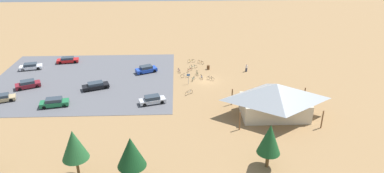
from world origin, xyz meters
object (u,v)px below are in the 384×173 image
Objects in this scene: visitor_by_pavilion at (246,68)px; car_silver_front_row at (152,100)px; bicycle_purple_lone_east at (179,71)px; bicycle_red_mid_cluster at (190,70)px; pine_center at (131,152)px; bicycle_teal_back_row at (193,67)px; car_white_aisle_side at (31,66)px; pine_east at (74,145)px; bicycle_green_trailside at (197,73)px; bicycle_white_near_sign at (185,76)px; bicycle_orange_edge_north at (201,62)px; bicycle_black_near_porch at (210,78)px; lot_sign at (188,77)px; bicycle_silver_front_row at (189,93)px; bicycle_blue_lone_west at (202,77)px; car_red_far_end at (68,60)px; car_black_end_stall at (96,86)px; car_green_near_entry at (54,102)px; car_maroon_inner_stall at (28,84)px; bicycle_teal_yard_right at (193,79)px; car_tan_second_row at (1,98)px; car_blue_back_corner at (146,69)px; trash_bin at (208,67)px; bike_pavilion at (275,98)px; pine_far_west at (270,139)px.

car_silver_front_row is at bearing 36.36° from visitor_by_pavilion.
bicycle_purple_lone_east is 2.23m from bicycle_red_mid_cluster.
pine_center is 37.63m from bicycle_teal_back_row.
car_white_aisle_side is at bearing -55.23° from pine_center.
pine_east is 4.06× the size of bicycle_green_trailside.
pine_east reaches higher than bicycle_white_near_sign.
bicycle_green_trailside is 6.34m from bicycle_orange_edge_north.
pine_east is 34.18m from bicycle_black_near_porch.
lot_sign is 4.67m from bicycle_silver_front_row.
bicycle_blue_lone_west is 7.57m from bicycle_silver_front_row.
pine_east is 41.31m from car_red_far_end.
car_black_end_stall is 3.04× the size of visitor_by_pavilion.
visitor_by_pavilion is (-12.24, -5.87, -0.53)m from lot_sign.
bicycle_red_mid_cluster is at bearing 64.05° from bicycle_teal_back_row.
car_black_end_stall is 1.05× the size of car_green_near_entry.
car_maroon_inner_stall is at bearing 8.64° from visitor_by_pavilion.
bicycle_teal_yard_right is 0.33× the size of car_tan_second_row.
visitor_by_pavilion reaches higher than car_green_near_entry.
car_blue_back_corner is (7.95, -2.90, 0.38)m from bicycle_white_near_sign.
visitor_by_pavilion is (-7.82, 1.52, 0.43)m from trash_bin.
pine_center is at bearing 110.47° from car_black_end_stall.
car_tan_second_row reaches higher than bicycle_green_trailside.
pine_east is 1.38× the size of car_maroon_inner_stall.
car_white_aisle_side reaches higher than bicycle_red_mid_cluster.
bicycle_purple_lone_east is 5.13m from bicycle_teal_yard_right.
car_maroon_inner_stall is (21.52, 6.63, -0.01)m from car_blue_back_corner.
bicycle_silver_front_row reaches higher than bicycle_purple_lone_east.
bicycle_orange_edge_north reaches higher than bicycle_teal_back_row.
lot_sign reaches higher than car_green_near_entry.
bike_pavilion is 30.77m from pine_east.
bicycle_teal_back_row reaches higher than bicycle_red_mid_cluster.
bike_pavilion is at bearing 123.34° from bicycle_green_trailside.
car_green_near_entry is 2.90× the size of visitor_by_pavilion.
trash_bin is at bearing -159.91° from car_tan_second_row.
car_black_end_stall is 1.08× the size of car_silver_front_row.
car_maroon_inner_stall is (30.03, 0.55, -0.64)m from lot_sign.
car_black_end_stall reaches higher than trash_bin.
car_green_near_entry reaches higher than car_white_aisle_side.
car_white_aisle_side is at bearing -2.15° from trash_bin.
bicycle_blue_lone_west reaches higher than bicycle_teal_back_row.
bicycle_silver_front_row is 35.56m from car_white_aisle_side.
trash_bin is 37.68m from pine_center.
car_silver_front_row is at bearing 54.63° from trash_bin.
bicycle_teal_back_row is (-15.37, -34.98, -4.29)m from pine_east.
pine_east is at bearing 66.41° from bicycle_red_mid_cluster.
bicycle_black_near_porch is (-4.40, -1.68, -1.02)m from lot_sign.
trash_bin reaches higher than bicycle_teal_back_row.
bicycle_teal_back_row is at bearing -76.40° from bicycle_blue_lone_west.
car_maroon_inner_stall is at bearing -32.64° from pine_far_west.
trash_bin is 31.15m from car_red_far_end.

